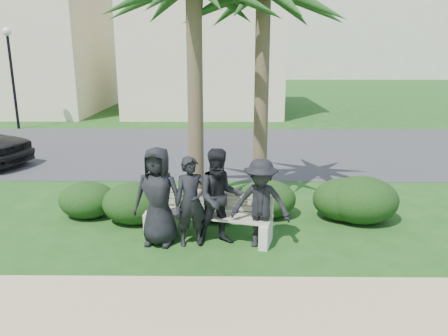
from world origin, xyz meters
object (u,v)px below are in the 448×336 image
Objects in this scene: man_d at (261,203)px; man_a at (158,196)px; street_lamp at (10,60)px; man_b at (191,202)px; man_c at (220,197)px; park_bench at (207,218)px.

man_a is at bearing -171.77° from man_d.
man_a is (8.08, -11.80, -2.06)m from street_lamp.
man_a is 0.59m from man_b.
street_lamp reaches higher than man_a.
man_c reaches higher than man_b.
man_c is 0.72m from man_d.
street_lamp is 14.45m from man_a.
street_lamp reaches higher than man_d.
man_c is (0.23, -0.27, 0.50)m from park_bench.
street_lamp is 15.59m from man_d.
street_lamp reaches higher than man_c.
man_a is 1.79m from man_d.
man_d is (9.86, -11.89, -2.15)m from street_lamp.
man_a is 1.11× the size of man_d.
man_a is at bearing -146.98° from park_bench.
man_d is (0.94, -0.35, 0.42)m from park_bench.
man_d is at bearing -5.13° from park_bench.
park_bench is 1.56× the size of man_d.
man_a reaches higher than man_b.
street_lamp is 2.47× the size of man_c.
park_bench is 1.42× the size of man_c.
man_c is at bearing 10.28° from man_a.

